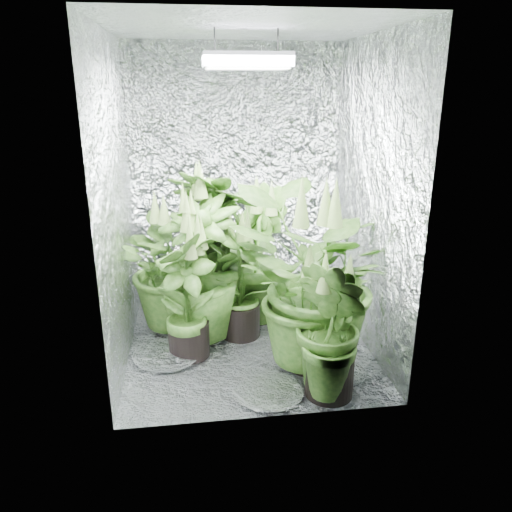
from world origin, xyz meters
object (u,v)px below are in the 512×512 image
object	(u,v)px
plant_d	(215,249)
plant_h	(200,272)
grow_lamp	(247,61)
plant_f	(187,296)
plant_a	(174,265)
circulation_fan	(316,292)
plant_c	(256,257)
plant_b	(240,281)
plant_g	(332,330)
plant_e	(314,282)

from	to	relation	value
plant_d	plant_h	bearing A→B (deg)	-116.78
grow_lamp	plant_h	world-z (taller)	grow_lamp
grow_lamp	plant_f	xyz separation A→B (m)	(-0.40, -0.08, -1.40)
plant_a	circulation_fan	size ratio (longest dim) A/B	2.93
plant_f	plant_c	bearing A→B (deg)	43.77
plant_h	grow_lamp	bearing A→B (deg)	-26.49
plant_b	plant_g	distance (m)	0.89
plant_g	circulation_fan	xyz separation A→B (m)	(0.20, 1.11, -0.25)
plant_f	plant_b	bearing A→B (deg)	31.86
plant_a	plant_c	distance (m)	0.60
plant_g	plant_h	xyz separation A→B (m)	(-0.70, 0.80, 0.08)
plant_e	grow_lamp	bearing A→B (deg)	139.71
plant_a	circulation_fan	distance (m)	1.13
plant_e	plant_h	world-z (taller)	plant_e
plant_d	plant_e	world-z (taller)	plant_d
plant_g	circulation_fan	bearing A→B (deg)	79.67
plant_e	plant_b	bearing A→B (deg)	131.37
plant_b	plant_c	distance (m)	0.31
plant_e	circulation_fan	xyz separation A→B (m)	(0.23, 0.78, -0.41)
plant_a	plant_d	bearing A→B (deg)	5.15
plant_b	plant_h	world-z (taller)	plant_h
plant_e	plant_d	bearing A→B (deg)	128.45
grow_lamp	plant_a	distance (m)	1.48
grow_lamp	plant_h	xyz separation A→B (m)	(-0.31, 0.16, -1.33)
plant_b	circulation_fan	size ratio (longest dim) A/B	2.52
circulation_fan	plant_c	bearing A→B (deg)	-170.44
plant_b	plant_g	size ratio (longest dim) A/B	1.02
plant_b	circulation_fan	world-z (taller)	plant_b
circulation_fan	plant_b	bearing A→B (deg)	-150.78
plant_c	plant_d	bearing A→B (deg)	-177.56
plant_a	plant_c	bearing A→B (deg)	3.78
grow_lamp	plant_d	xyz separation A→B (m)	(-0.19, 0.39, -1.25)
plant_h	plant_g	bearing A→B (deg)	-48.54
plant_g	plant_h	world-z (taller)	plant_h
plant_e	plant_g	distance (m)	0.37
grow_lamp	plant_e	xyz separation A→B (m)	(0.37, -0.31, -1.26)
grow_lamp	plant_c	size ratio (longest dim) A/B	0.46
plant_d	plant_g	bearing A→B (deg)	-60.55
plant_c	plant_g	bearing A→B (deg)	-74.83
grow_lamp	plant_g	distance (m)	1.60
plant_g	plant_h	size ratio (longest dim) A/B	0.85
plant_a	plant_g	xyz separation A→B (m)	(0.88, -1.01, -0.06)
plant_e	plant_f	distance (m)	0.81
plant_e	plant_c	bearing A→B (deg)	109.84
plant_g	plant_c	bearing A→B (deg)	105.17
plant_e	circulation_fan	bearing A→B (deg)	73.74
plant_b	plant_d	xyz separation A→B (m)	(-0.16, 0.25, 0.15)
plant_d	plant_f	world-z (taller)	plant_d
plant_c	plant_h	world-z (taller)	plant_c
plant_h	plant_d	bearing A→B (deg)	63.22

